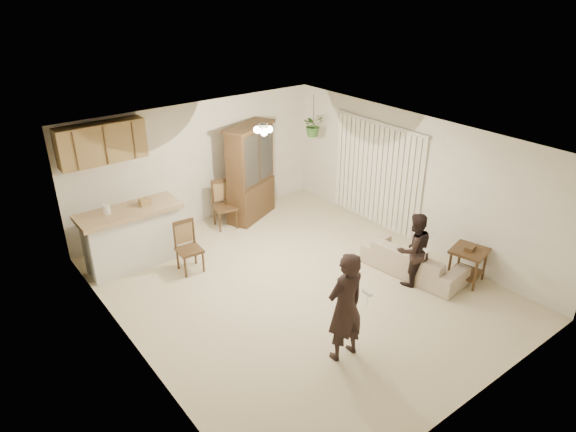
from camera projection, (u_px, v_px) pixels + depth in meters
floor at (298, 287)px, 8.59m from camera, size 6.50×6.50×0.00m
ceiling at (299, 143)px, 7.50m from camera, size 5.50×6.50×0.02m
wall_back at (198, 164)px, 10.37m from camera, size 5.50×0.02×2.50m
wall_front at (479, 322)px, 5.72m from camera, size 5.50×0.02×2.50m
wall_left at (130, 278)px, 6.54m from camera, size 0.02×6.50×2.50m
wall_right at (414, 180)px, 9.55m from camera, size 0.02×6.50×2.50m
breakfast_bar at (133, 240)px, 9.04m from camera, size 1.60×0.55×1.00m
bar_top at (129, 211)px, 8.80m from camera, size 1.75×0.70×0.08m
upper_cabinets at (102, 143)px, 8.83m from camera, size 1.50×0.34×0.70m
vertical_blinds at (376, 175)px, 10.24m from camera, size 0.06×2.30×2.10m
ceiling_fixture at (263, 129)px, 8.51m from camera, size 0.36×0.36×0.20m
hanging_plant at (313, 125)px, 10.76m from camera, size 0.43×0.37×0.48m
plant_cord at (313, 110)px, 10.62m from camera, size 0.01×0.01×0.65m
sofa at (414, 255)px, 8.83m from camera, size 0.97×1.95×0.73m
adult at (346, 301)px, 6.69m from camera, size 0.67×0.45×1.80m
child at (414, 248)px, 8.40m from camera, size 0.77×0.67×1.35m
china_hutch at (250, 173)px, 10.61m from camera, size 1.36×0.97×2.01m
side_table at (467, 265)px, 8.63m from camera, size 0.67×0.67×0.67m
chair_bar at (190, 257)px, 8.95m from camera, size 0.43×0.43×0.92m
chair_hutch_left at (225, 214)px, 10.48m from camera, size 0.52×0.52×0.98m
chair_hutch_right at (248, 200)px, 11.04m from camera, size 0.61×0.61×1.12m
controller_adult at (367, 293)px, 6.27m from camera, size 0.05×0.14×0.04m
controller_child at (426, 250)px, 8.10m from camera, size 0.06×0.12×0.03m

